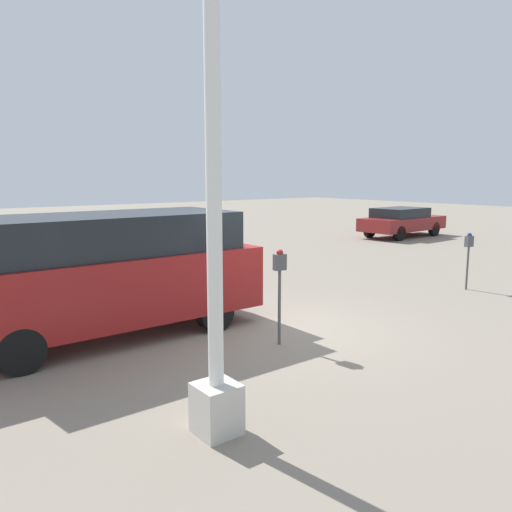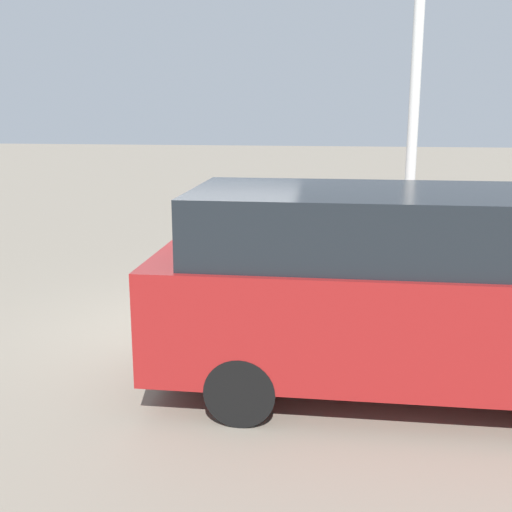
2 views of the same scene
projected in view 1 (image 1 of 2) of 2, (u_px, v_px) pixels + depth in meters
The scene contains 6 objects.
ground_plane at pixel (277, 329), 8.99m from camera, with size 80.00×80.00×0.00m, color gray.
parking_meter_near at pixel (280, 275), 7.99m from camera, with size 0.22×0.15×1.58m.
parking_meter_far at pixel (469, 248), 11.97m from camera, with size 0.22×0.15×1.39m.
lamp_post at pixel (214, 229), 5.01m from camera, with size 0.44×0.44×6.49m.
parked_van at pixel (108, 271), 8.47m from camera, with size 5.20×2.05×2.10m.
car_distant at pixel (402, 221), 22.51m from camera, with size 4.48×1.93×1.32m.
Camera 1 is at (5.58, 6.63, 2.73)m, focal length 35.00 mm.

